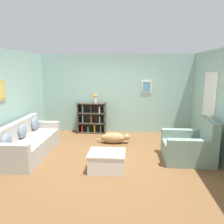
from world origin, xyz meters
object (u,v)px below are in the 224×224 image
(dog, at_px, (114,138))
(vase, at_px, (95,98))
(couch, at_px, (29,143))
(coffee_table, at_px, (107,161))
(bookshelf, at_px, (92,118))
(recliner_chair, at_px, (190,147))

(dog, relative_size, vase, 3.33)
(couch, height_order, dog, couch)
(coffee_table, bearing_deg, bookshelf, 105.86)
(dog, xyz_separation_m, vase, (-0.69, 1.01, 1.03))
(dog, distance_m, vase, 1.60)
(dog, bearing_deg, recliner_chair, -29.01)
(coffee_table, bearing_deg, couch, 161.38)
(bookshelf, distance_m, coffee_table, 2.87)
(recliner_chair, relative_size, dog, 1.09)
(bookshelf, height_order, dog, bookshelf)
(recliner_chair, xyz_separation_m, dog, (-1.87, 1.03, -0.17))
(bookshelf, bearing_deg, coffee_table, -74.14)
(vase, bearing_deg, couch, -123.67)
(recliner_chair, bearing_deg, coffee_table, -160.45)
(couch, relative_size, recliner_chair, 1.92)
(dog, bearing_deg, coffee_table, -91.48)
(recliner_chair, bearing_deg, vase, 141.37)
(couch, bearing_deg, recliner_chair, 0.00)
(recliner_chair, relative_size, coffee_table, 1.40)
(bookshelf, relative_size, dog, 1.04)
(recliner_chair, distance_m, dog, 2.14)
(coffee_table, height_order, vase, vase)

